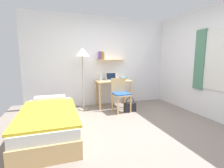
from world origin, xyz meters
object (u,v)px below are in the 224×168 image
Objects in this scene: desk at (113,85)px; laptop at (112,78)px; bed at (49,121)px; book_stack at (124,78)px; water_bottle at (100,77)px; desk_chair at (120,93)px; standing_lamp at (82,56)px; handbag at (130,107)px.

desk is 0.21m from laptop.
desk is 3.28× the size of laptop.
bed is 6.56× the size of laptop.
laptop is at bearing -175.63° from book_stack.
bed is at bearing -141.34° from desk.
water_bottle is 0.92× the size of book_stack.
bed is 1.94m from desk_chair.
laptop reaches higher than bed.
water_bottle reaches higher than bed.
bed is at bearing -134.83° from water_bottle.
standing_lamp is 0.76m from water_bottle.
water_bottle is at bearing 136.58° from handbag.
standing_lamp is 1.83m from handbag.
laptop is 1.38× the size of water_bottle.
standing_lamp is at bearing -172.77° from laptop.
standing_lamp is 1.39m from book_stack.
desk_chair is at bearing -86.29° from desk.
water_bottle is 1.15m from handbag.
laptop is 1.00m from handbag.
bed is at bearing -159.89° from handbag.
desk is 2.56× the size of handbag.
desk_chair is (0.03, -0.51, -0.12)m from desk.
desk_chair is at bearing -48.57° from water_bottle.
book_stack is (0.31, 0.56, 0.31)m from desk_chair.
desk is at bearing -31.57° from laptop.
standing_lamp is at bearing 153.59° from handbag.
book_stack is at bearing 4.37° from laptop.
laptop is 0.39m from book_stack.
standing_lamp reaches higher than water_bottle.
bed is 1.20× the size of standing_lamp.
desk reaches higher than bed.
standing_lamp is at bearing -173.67° from book_stack.
book_stack is at bearing 8.59° from desk.
desk_chair is 3.97× the size of water_bottle.
book_stack is at bearing 6.33° from standing_lamp.
bed is 2.28× the size of desk_chair.
desk is 1.22m from standing_lamp.
desk_chair is at bearing 149.36° from handbag.
handbag is at bearing -66.35° from laptop.
water_bottle is at bearing 5.28° from standing_lamp.
desk_chair is 0.71m from book_stack.
book_stack is (0.73, 0.09, -0.07)m from water_bottle.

